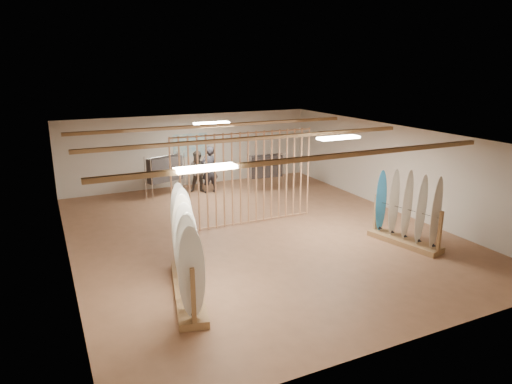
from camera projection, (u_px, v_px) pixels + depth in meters
name	position (u px, v px, depth m)	size (l,w,h in m)	color
floor	(256.00, 232.00, 13.13)	(12.00, 12.00, 0.00)	#976749
ceiling	(256.00, 135.00, 12.37)	(12.00, 12.00, 0.00)	gray
wall_back	(191.00, 150.00, 17.96)	(12.00, 12.00, 0.00)	beige
wall_front	(412.00, 269.00, 7.53)	(12.00, 12.00, 0.00)	beige
wall_left	(64.00, 209.00, 10.68)	(12.00, 12.00, 0.00)	beige
wall_right	(395.00, 168.00, 14.82)	(12.00, 12.00, 0.00)	beige
ceiling_slats	(256.00, 138.00, 12.39)	(9.50, 6.12, 0.10)	#9B7246
light_panels	(256.00, 138.00, 12.39)	(1.20, 0.35, 0.06)	white
bamboo_partition	(244.00, 179.00, 13.44)	(4.45, 0.05, 2.78)	tan
poster	(191.00, 145.00, 17.89)	(1.40, 0.03, 0.90)	teal
rack_left	(187.00, 263.00, 9.42)	(1.17, 2.95, 2.03)	#9B7246
rack_right	(406.00, 221.00, 12.08)	(0.98, 2.12, 1.95)	#9B7246
clothing_rack_a	(165.00, 169.00, 16.46)	(1.38, 0.82, 1.54)	silver
clothing_rack_b	(266.00, 166.00, 17.24)	(1.34, 0.43, 1.44)	silver
shopper_a	(210.00, 167.00, 16.90)	(0.73, 0.50, 2.01)	black
shopper_b	(199.00, 169.00, 16.96)	(0.86, 0.67, 1.79)	#38312B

